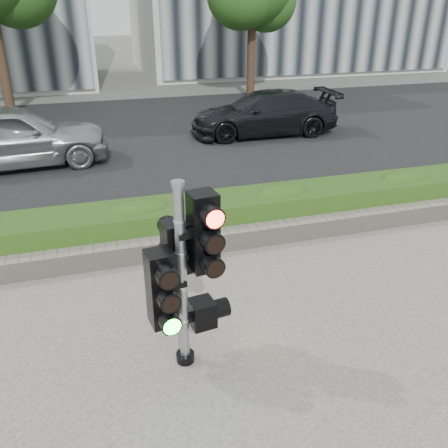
{
  "coord_description": "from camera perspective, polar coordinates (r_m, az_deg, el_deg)",
  "views": [
    {
      "loc": [
        -2.0,
        -5.15,
        3.98
      ],
      "look_at": [
        -0.26,
        0.6,
        1.14
      ],
      "focal_mm": 38.0,
      "sensor_mm": 36.0,
      "label": 1
    }
  ],
  "objects": [
    {
      "name": "ground",
      "position": [
        6.81,
        3.59,
        -10.55
      ],
      "size": [
        120.0,
        120.0,
        0.0
      ],
      "primitive_type": "plane",
      "color": "#51514C",
      "rests_on": "ground"
    },
    {
      "name": "stone_wall",
      "position": [
        8.24,
        -0.91,
        -2.01
      ],
      "size": [
        12.0,
        0.32,
        0.34
      ],
      "primitive_type": "cube",
      "color": "gray",
      "rests_on": "sidewalk"
    },
    {
      "name": "car_dark",
      "position": [
        15.68,
        4.82,
        13.16
      ],
      "size": [
        4.8,
        2.11,
        1.37
      ],
      "primitive_type": "imported",
      "rotation": [
        0.0,
        0.0,
        -1.61
      ],
      "color": "black",
      "rests_on": "road"
    },
    {
      "name": "traffic_signal",
      "position": [
        5.28,
        -4.94,
        -5.26
      ],
      "size": [
        0.82,
        0.64,
        2.31
      ],
      "rotation": [
        0.0,
        0.0,
        0.14
      ],
      "color": "black",
      "rests_on": "sidewalk"
    },
    {
      "name": "curb",
      "position": [
        9.39,
        -3.01,
        0.59
      ],
      "size": [
        60.0,
        0.25,
        0.12
      ],
      "primitive_type": "cube",
      "color": "gray",
      "rests_on": "ground"
    },
    {
      "name": "road",
      "position": [
        15.79,
        -9.18,
        10.41
      ],
      "size": [
        60.0,
        13.0,
        0.02
      ],
      "primitive_type": "cube",
      "color": "black",
      "rests_on": "ground"
    },
    {
      "name": "hedge",
      "position": [
        8.73,
        -2.1,
        0.86
      ],
      "size": [
        12.0,
        1.0,
        0.68
      ],
      "primitive_type": "cube",
      "color": "#507B26",
      "rests_on": "sidewalk"
    },
    {
      "name": "car_silver",
      "position": [
        13.49,
        -24.16,
        9.61
      ],
      "size": [
        4.9,
        2.3,
        1.62
      ],
      "primitive_type": "imported",
      "rotation": [
        0.0,
        0.0,
        1.65
      ],
      "color": "#A5A7AC",
      "rests_on": "road"
    }
  ]
}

